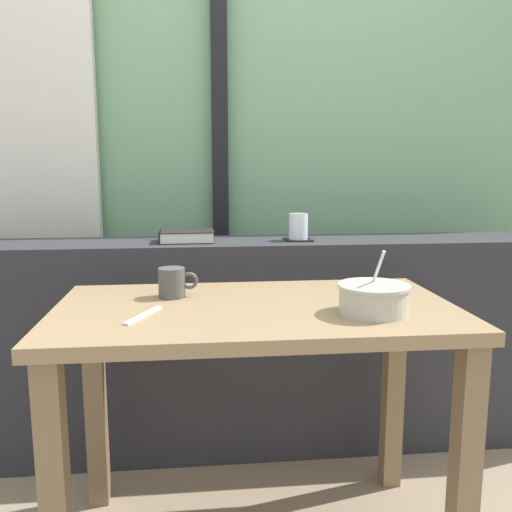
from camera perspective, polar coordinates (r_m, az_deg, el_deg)
name	(u,v)px	position (r m, az deg, el deg)	size (l,w,h in m)	color
outdoor_backdrop	(230,93)	(2.53, -2.79, 16.76)	(4.80, 0.08, 2.80)	#7AAD7F
curtain_left_panel	(28,124)	(2.51, -22.88, 12.65)	(0.56, 0.06, 2.50)	silver
window_divider_post	(220,114)	(2.44, -3.86, 14.64)	(0.07, 0.05, 2.60)	black
dark_console_ledge	(240,345)	(2.09, -1.70, -9.37)	(2.80, 0.30, 0.81)	#2D2D33
breakfast_table	(257,350)	(1.50, 0.09, -9.82)	(1.07, 0.60, 0.71)	#826849
coaster_square	(298,240)	(2.01, 4.45, 1.73)	(0.10, 0.10, 0.01)	black
juice_glass	(298,227)	(2.00, 4.47, 3.02)	(0.07, 0.07, 0.09)	white
closed_book	(186,236)	(1.98, -7.36, 2.07)	(0.20, 0.14, 0.04)	black
soup_bowl	(373,299)	(1.41, 12.25, -4.46)	(0.18, 0.18, 0.17)	#BCB7A8
fork_utensil	(144,315)	(1.39, -11.75, -6.12)	(0.02, 0.17, 0.01)	silver
ceramic_mug	(173,283)	(1.56, -8.77, -2.77)	(0.11, 0.08, 0.08)	#4C4C4C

